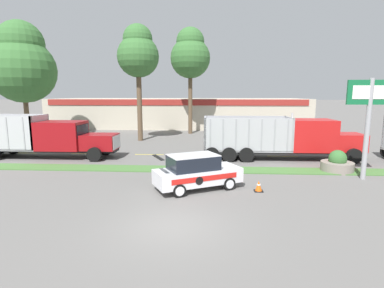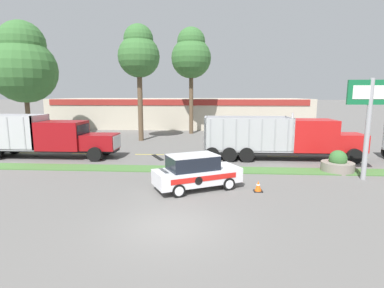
{
  "view_description": "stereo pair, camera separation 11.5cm",
  "coord_description": "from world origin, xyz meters",
  "px_view_note": "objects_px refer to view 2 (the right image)",
  "views": [
    {
      "loc": [
        1.42,
        -10.53,
        4.86
      ],
      "look_at": [
        0.23,
        8.94,
        1.65
      ],
      "focal_mm": 28.0,
      "sensor_mm": 36.0,
      "label": 1
    },
    {
      "loc": [
        1.53,
        -10.52,
        4.86
      ],
      "look_at": [
        0.23,
        8.94,
        1.65
      ],
      "focal_mm": 28.0,
      "sensor_mm": 36.0,
      "label": 2
    }
  ],
  "objects_px": {
    "store_sign_post": "(370,109)",
    "stone_planter": "(338,164)",
    "traffic_cone": "(258,186)",
    "dump_truck_trail": "(296,139)",
    "dump_truck_lead": "(50,138)",
    "rally_car": "(196,172)"
  },
  "relations": [
    {
      "from": "dump_truck_lead",
      "to": "stone_planter",
      "type": "distance_m",
      "value": 20.88
    },
    {
      "from": "dump_truck_lead",
      "to": "rally_car",
      "type": "xyz_separation_m",
      "value": [
        11.79,
        -7.22,
        -0.6
      ]
    },
    {
      "from": "stone_planter",
      "to": "traffic_cone",
      "type": "bearing_deg",
      "value": -142.33
    },
    {
      "from": "stone_planter",
      "to": "dump_truck_lead",
      "type": "bearing_deg",
      "value": 171.65
    },
    {
      "from": "dump_truck_lead",
      "to": "store_sign_post",
      "type": "height_order",
      "value": "store_sign_post"
    },
    {
      "from": "dump_truck_trail",
      "to": "store_sign_post",
      "type": "bearing_deg",
      "value": -65.43
    },
    {
      "from": "store_sign_post",
      "to": "traffic_cone",
      "type": "distance_m",
      "value": 7.93
    },
    {
      "from": "dump_truck_trail",
      "to": "stone_planter",
      "type": "height_order",
      "value": "dump_truck_trail"
    },
    {
      "from": "store_sign_post",
      "to": "stone_planter",
      "type": "height_order",
      "value": "store_sign_post"
    },
    {
      "from": "rally_car",
      "to": "stone_planter",
      "type": "relative_size",
      "value": 2.38
    },
    {
      "from": "dump_truck_trail",
      "to": "stone_planter",
      "type": "relative_size",
      "value": 5.94
    },
    {
      "from": "dump_truck_lead",
      "to": "dump_truck_trail",
      "type": "distance_m",
      "value": 18.97
    },
    {
      "from": "dump_truck_trail",
      "to": "traffic_cone",
      "type": "bearing_deg",
      "value": -116.43
    },
    {
      "from": "traffic_cone",
      "to": "stone_planter",
      "type": "bearing_deg",
      "value": 37.67
    },
    {
      "from": "dump_truck_trail",
      "to": "traffic_cone",
      "type": "height_order",
      "value": "dump_truck_trail"
    },
    {
      "from": "dump_truck_trail",
      "to": "rally_car",
      "type": "height_order",
      "value": "dump_truck_trail"
    },
    {
      "from": "dump_truck_trail",
      "to": "store_sign_post",
      "type": "xyz_separation_m",
      "value": [
        2.45,
        -5.37,
        2.5
      ]
    },
    {
      "from": "store_sign_post",
      "to": "rally_car",
      "type": "bearing_deg",
      "value": -165.66
    },
    {
      "from": "stone_planter",
      "to": "dump_truck_trail",
      "type": "bearing_deg",
      "value": 114.76
    },
    {
      "from": "dump_truck_lead",
      "to": "rally_car",
      "type": "height_order",
      "value": "dump_truck_lead"
    },
    {
      "from": "dump_truck_trail",
      "to": "store_sign_post",
      "type": "distance_m",
      "value": 6.41
    },
    {
      "from": "stone_planter",
      "to": "traffic_cone",
      "type": "xyz_separation_m",
      "value": [
        -5.66,
        -4.37,
        -0.22
      ]
    }
  ]
}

